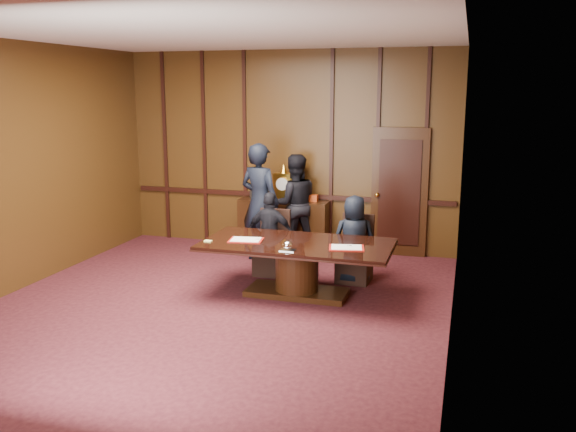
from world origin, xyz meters
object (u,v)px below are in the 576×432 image
object	(u,v)px
signatory_right	(354,239)
witness_left	(260,203)
witness_right	(294,204)
signatory_left	(270,234)
sideboard	(284,223)
conference_table	(297,260)

from	to	relation	value
signatory_right	witness_left	bearing A→B (deg)	-39.74
witness_left	witness_right	xyz separation A→B (m)	(0.42, 0.62, -0.12)
signatory_left	witness_right	bearing A→B (deg)	-88.19
sideboard	witness_right	size ratio (longest dim) A/B	0.92
signatory_right	witness_right	distance (m)	1.90
witness_right	signatory_right	bearing A→B (deg)	109.42
sideboard	signatory_right	world-z (taller)	sideboard
witness_right	sideboard	bearing A→B (deg)	-58.04
signatory_left	witness_right	size ratio (longest dim) A/B	0.75
signatory_left	witness_left	bearing A→B (deg)	-58.84
conference_table	witness_left	world-z (taller)	witness_left
sideboard	conference_table	bearing A→B (deg)	-68.87
signatory_right	sideboard	bearing A→B (deg)	-60.85
sideboard	witness_right	world-z (taller)	witness_right
witness_left	conference_table	bearing A→B (deg)	142.28
signatory_left	witness_right	distance (m)	1.38
sideboard	signatory_right	distance (m)	2.18
conference_table	signatory_left	world-z (taller)	signatory_left
witness_right	conference_table	bearing A→B (deg)	82.56
conference_table	signatory_left	size ratio (longest dim) A/B	2.02
signatory_left	signatory_right	bearing A→B (deg)	-178.57
conference_table	witness_right	xyz separation A→B (m)	(-0.66, 2.17, 0.36)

